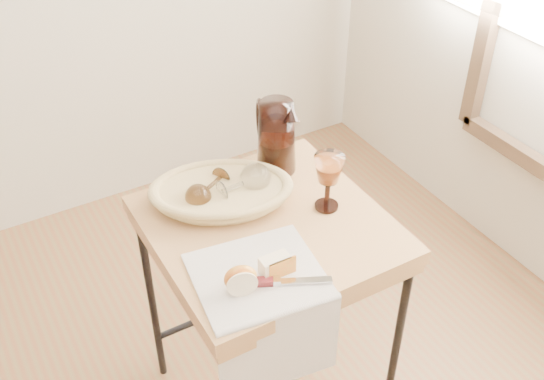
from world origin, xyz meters
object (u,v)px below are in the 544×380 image
tea_towel (258,275)px  apple_half (240,278)px  wine_goblet (328,182)px  bread_basket (221,194)px  table_knife (280,281)px  side_table (269,320)px  goblet_lying_a (208,188)px  goblet_lying_b (241,184)px  pitcher (276,137)px

tea_towel → apple_half: apple_half is taller
tea_towel → wine_goblet: wine_goblet is taller
bread_basket → table_knife: (-0.02, -0.35, -0.01)m
table_knife → side_table: bearing=93.6°
goblet_lying_a → tea_towel: bearing=57.1°
goblet_lying_b → apple_half: 0.34m
bread_basket → tea_towel: bearing=-76.9°
tea_towel → table_knife: (0.03, -0.05, 0.01)m
wine_goblet → table_knife: size_ratio=0.75×
apple_half → table_knife: apple_half is taller
goblet_lying_a → goblet_lying_b: 0.09m
apple_half → table_knife: 0.10m
tea_towel → goblet_lying_b: (0.10, 0.28, 0.05)m
pitcher → bread_basket: bearing=-141.9°
pitcher → apple_half: size_ratio=3.34×
bread_basket → table_knife: 0.35m
apple_half → wine_goblet: bearing=40.9°
side_table → goblet_lying_a: bearing=121.7°
side_table → goblet_lying_b: bearing=96.8°
goblet_lying_a → apple_half: (-0.08, -0.34, -0.01)m
pitcher → table_knife: pitcher is taller
bread_basket → apple_half: size_ratio=4.45×
goblet_lying_b → table_knife: (-0.07, -0.33, -0.04)m
goblet_lying_b → table_knife: bearing=-106.4°
goblet_lying_a → pitcher: size_ratio=0.44×
wine_goblet → tea_towel: bearing=-154.6°
tea_towel → goblet_lying_a: size_ratio=2.61×
apple_half → goblet_lying_a: bearing=92.8°
apple_half → table_knife: size_ratio=0.35×
table_knife → goblet_lying_a: bearing=117.5°
bread_basket → goblet_lying_b: goblet_lying_b is taller
wine_goblet → table_knife: wine_goblet is taller
bread_basket → goblet_lying_a: bearing=176.7°
bread_basket → apple_half: 0.34m
goblet_lying_a → goblet_lying_b: size_ratio=0.83×
bread_basket → wine_goblet: (0.23, -0.16, 0.06)m
wine_goblet → apple_half: size_ratio=2.14×
pitcher → wine_goblet: size_ratio=1.56×
side_table → table_knife: table_knife is taller
bread_basket → goblet_lying_a: 0.04m
tea_towel → bread_basket: size_ratio=0.87×
side_table → bread_basket: bearing=115.0°
table_knife → wine_goblet: bearing=62.7°
wine_goblet → goblet_lying_b: bearing=142.3°
tea_towel → bread_basket: (0.05, 0.30, 0.02)m
side_table → goblet_lying_a: goblet_lying_a is taller
tea_towel → table_knife: size_ratio=1.37×
pitcher → apple_half: pitcher is taller
apple_half → tea_towel: bearing=37.4°
table_knife → bread_basket: bearing=112.6°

